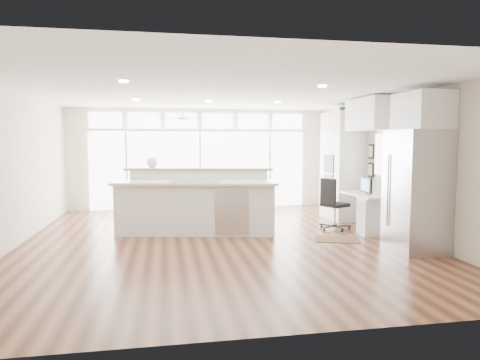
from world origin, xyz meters
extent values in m
cube|color=#462415|center=(0.00, 0.00, -0.01)|extent=(7.00, 8.00, 0.02)
cube|color=white|center=(0.00, 0.00, 2.70)|extent=(7.00, 8.00, 0.02)
cube|color=beige|center=(0.00, 4.00, 1.35)|extent=(7.00, 0.04, 2.70)
cube|color=beige|center=(0.00, -4.00, 1.35)|extent=(7.00, 0.04, 2.70)
cube|color=beige|center=(-3.50, 0.00, 1.35)|extent=(0.04, 8.00, 2.70)
cube|color=beige|center=(3.50, 0.00, 1.35)|extent=(0.04, 8.00, 2.70)
cube|color=silver|center=(0.00, 3.94, 1.05)|extent=(5.80, 0.06, 2.08)
cube|color=silver|center=(0.00, 3.94, 2.38)|extent=(5.90, 0.06, 0.40)
cube|color=white|center=(3.46, 0.30, 1.55)|extent=(0.04, 0.85, 0.85)
cube|color=silver|center=(-0.50, 2.80, 2.48)|extent=(1.16, 1.16, 0.32)
cube|color=white|center=(0.00, 0.20, 2.68)|extent=(3.40, 3.00, 0.02)
cube|color=white|center=(3.17, 1.80, 1.25)|extent=(0.64, 1.20, 2.50)
cube|color=white|center=(3.13, 0.30, 0.38)|extent=(0.72, 1.30, 0.76)
cube|color=white|center=(3.17, 0.30, 2.35)|extent=(0.64, 1.30, 0.64)
cube|color=#B1B1B6|center=(3.11, -1.35, 1.00)|extent=(0.76, 0.90, 2.00)
cube|color=white|center=(3.17, -1.35, 2.30)|extent=(0.64, 0.90, 0.60)
cube|color=black|center=(3.46, 0.92, 1.40)|extent=(0.06, 0.22, 0.80)
cube|color=white|center=(-0.35, 0.71, 0.63)|extent=(3.36, 1.80, 1.27)
cube|color=#342010|center=(2.18, -0.35, 0.01)|extent=(0.95, 0.81, 0.01)
cube|color=black|center=(2.49, 0.53, 0.53)|extent=(0.71, 0.69, 1.06)
sphere|color=white|center=(-1.20, 1.28, 1.38)|extent=(0.23, 0.23, 0.23)
cube|color=black|center=(3.05, 0.30, 0.94)|extent=(0.08, 0.44, 0.36)
cube|color=silver|center=(2.88, 0.30, 0.77)|extent=(0.18, 0.34, 0.02)
imported|color=#2B5825|center=(3.17, 1.80, 2.61)|extent=(0.26, 0.29, 0.23)
camera|label=1|loc=(-0.96, -7.70, 1.79)|focal=32.00mm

